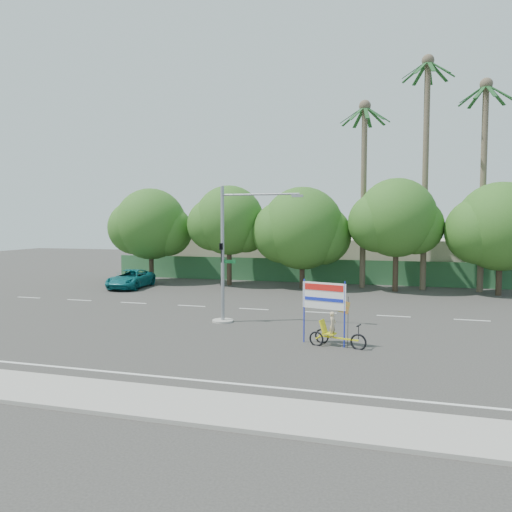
# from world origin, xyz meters

# --- Properties ---
(ground) EXTENTS (120.00, 120.00, 0.00)m
(ground) POSITION_xyz_m (0.00, 0.00, 0.00)
(ground) COLOR #33302D
(ground) RESTS_ON ground
(sidewalk_near) EXTENTS (50.00, 2.40, 0.12)m
(sidewalk_near) POSITION_xyz_m (0.00, -7.50, 0.06)
(sidewalk_near) COLOR gray
(sidewalk_near) RESTS_ON ground
(fence) EXTENTS (38.00, 0.08, 2.00)m
(fence) POSITION_xyz_m (0.00, 21.50, 1.00)
(fence) COLOR #336B3D
(fence) RESTS_ON ground
(building_left) EXTENTS (12.00, 8.00, 4.00)m
(building_left) POSITION_xyz_m (-10.00, 26.00, 2.00)
(building_left) COLOR beige
(building_left) RESTS_ON ground
(building_right) EXTENTS (14.00, 8.00, 3.60)m
(building_right) POSITION_xyz_m (8.00, 26.00, 1.80)
(building_right) COLOR beige
(building_right) RESTS_ON ground
(tree_far_left) EXTENTS (7.14, 6.00, 7.96)m
(tree_far_left) POSITION_xyz_m (-14.05, 18.00, 4.76)
(tree_far_left) COLOR #473828
(tree_far_left) RESTS_ON ground
(tree_left) EXTENTS (6.66, 5.60, 8.07)m
(tree_left) POSITION_xyz_m (-7.05, 18.00, 5.06)
(tree_left) COLOR #473828
(tree_left) RESTS_ON ground
(tree_center) EXTENTS (7.62, 6.40, 7.85)m
(tree_center) POSITION_xyz_m (-1.05, 18.00, 4.47)
(tree_center) COLOR #473828
(tree_center) RESTS_ON ground
(tree_right) EXTENTS (6.90, 5.80, 8.36)m
(tree_right) POSITION_xyz_m (5.95, 18.00, 5.24)
(tree_right) COLOR #473828
(tree_right) RESTS_ON ground
(tree_far_right) EXTENTS (7.38, 6.20, 7.94)m
(tree_far_right) POSITION_xyz_m (12.95, 18.00, 4.64)
(tree_far_right) COLOR #473828
(tree_far_right) RESTS_ON ground
(palm_tall) EXTENTS (3.73, 3.79, 17.45)m
(palm_tall) POSITION_xyz_m (8.00, 19.50, 10.46)
(palm_tall) COLOR #70604C
(palm_tall) RESTS_ON ground
(palm_mid) EXTENTS (3.73, 3.79, 15.45)m
(palm_mid) POSITION_xyz_m (12.00, 19.50, 9.40)
(palm_mid) COLOR #70604C
(palm_mid) RESTS_ON ground
(palm_short) EXTENTS (3.73, 3.79, 14.45)m
(palm_short) POSITION_xyz_m (3.50, 19.50, 8.86)
(palm_short) COLOR #70604C
(palm_short) RESTS_ON ground
(traffic_signal) EXTENTS (4.72, 1.10, 7.00)m
(traffic_signal) POSITION_xyz_m (-2.20, 3.98, 2.92)
(traffic_signal) COLOR gray
(traffic_signal) RESTS_ON ground
(trike_billboard) EXTENTS (2.77, 1.06, 2.79)m
(trike_billboard) POSITION_xyz_m (3.49, 0.58, 1.12)
(trike_billboard) COLOR black
(trike_billboard) RESTS_ON ground
(pickup_truck) EXTENTS (2.83, 5.31, 1.42)m
(pickup_truck) POSITION_xyz_m (-13.85, 14.29, 0.71)
(pickup_truck) COLOR #0F696F
(pickup_truck) RESTS_ON ground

